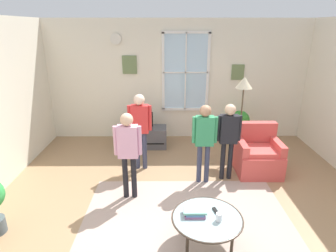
# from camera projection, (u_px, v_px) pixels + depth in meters

# --- Properties ---
(ground_plane) EXTENTS (6.47, 6.58, 0.02)m
(ground_plane) POSITION_uv_depth(u_px,v_px,m) (184.00, 214.00, 4.01)
(ground_plane) COLOR #9E7A56
(back_wall) EXTENTS (5.87, 0.17, 2.71)m
(back_wall) POSITION_uv_depth(u_px,v_px,m) (177.00, 80.00, 6.42)
(back_wall) COLOR silver
(back_wall) RESTS_ON ground_plane
(area_rug) EXTENTS (2.88, 2.31, 0.01)m
(area_rug) POSITION_uv_depth(u_px,v_px,m) (187.00, 226.00, 3.75)
(area_rug) COLOR tan
(area_rug) RESTS_ON ground_plane
(tv_stand) EXTENTS (1.11, 0.47, 0.45)m
(tv_stand) POSITION_uv_depth(u_px,v_px,m) (141.00, 137.00, 6.18)
(tv_stand) COLOR #4C4C51
(tv_stand) RESTS_ON ground_plane
(television) EXTENTS (0.52, 0.08, 0.35)m
(television) POSITION_uv_depth(u_px,v_px,m) (141.00, 119.00, 6.04)
(television) COLOR #4C4C4C
(television) RESTS_ON tv_stand
(armchair) EXTENTS (0.76, 0.74, 0.87)m
(armchair) POSITION_uv_depth(u_px,v_px,m) (257.00, 155.00, 5.08)
(armchair) COLOR #D14C47
(armchair) RESTS_ON ground_plane
(coffee_table) EXTENTS (0.85, 0.85, 0.41)m
(coffee_table) POSITION_uv_depth(u_px,v_px,m) (207.00, 219.00, 3.31)
(coffee_table) COLOR #99B2B7
(coffee_table) RESTS_ON ground_plane
(book_stack) EXTENTS (0.28, 0.18, 0.08)m
(book_stack) POSITION_uv_depth(u_px,v_px,m) (195.00, 212.00, 3.33)
(book_stack) COLOR #995C8C
(book_stack) RESTS_ON coffee_table
(cup) EXTENTS (0.07, 0.07, 0.10)m
(cup) POSITION_uv_depth(u_px,v_px,m) (219.00, 217.00, 3.23)
(cup) COLOR white
(cup) RESTS_ON coffee_table
(remote_near_books) EXTENTS (0.07, 0.15, 0.02)m
(remote_near_books) POSITION_uv_depth(u_px,v_px,m) (216.00, 211.00, 3.39)
(remote_near_books) COLOR black
(remote_near_books) RESTS_ON coffee_table
(person_red_shirt) EXTENTS (0.43, 0.20, 1.43)m
(person_red_shirt) POSITION_uv_depth(u_px,v_px,m) (140.00, 123.00, 5.00)
(person_red_shirt) COLOR #333851
(person_red_shirt) RESTS_ON ground_plane
(person_black_shirt) EXTENTS (0.41, 0.19, 1.35)m
(person_black_shirt) POSITION_uv_depth(u_px,v_px,m) (228.00, 133.00, 4.65)
(person_black_shirt) COLOR black
(person_black_shirt) RESTS_ON ground_plane
(person_pink_shirt) EXTENTS (0.41, 0.19, 1.38)m
(person_pink_shirt) POSITION_uv_depth(u_px,v_px,m) (128.00, 147.00, 4.12)
(person_pink_shirt) COLOR black
(person_pink_shirt) RESTS_ON ground_plane
(person_green_shirt) EXTENTS (0.41, 0.19, 1.37)m
(person_green_shirt) POSITION_uv_depth(u_px,v_px,m) (204.00, 135.00, 4.55)
(person_green_shirt) COLOR #333851
(person_green_shirt) RESTS_ON ground_plane
(potted_plant_by_window) EXTENTS (0.43, 0.43, 0.79)m
(potted_plant_by_window) POSITION_uv_depth(u_px,v_px,m) (239.00, 123.00, 6.19)
(potted_plant_by_window) COLOR silver
(potted_plant_by_window) RESTS_ON ground_plane
(floor_lamp) EXTENTS (0.32, 0.32, 1.63)m
(floor_lamp) POSITION_uv_depth(u_px,v_px,m) (243.00, 91.00, 5.42)
(floor_lamp) COLOR black
(floor_lamp) RESTS_ON ground_plane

